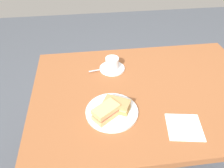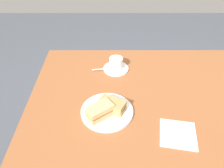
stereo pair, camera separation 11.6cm
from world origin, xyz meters
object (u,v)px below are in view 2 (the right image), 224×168
at_px(napkin, 178,134).
at_px(coffee_cup, 116,63).
at_px(sandwich_back, 100,111).
at_px(coffee_saucer, 116,69).
at_px(dining_table, 146,112).
at_px(sandwich_front, 112,105).
at_px(sandwich_plate, 107,111).
at_px(spoon, 104,69).

bearing_deg(napkin, coffee_cup, -61.80).
height_order(sandwich_back, coffee_saucer, sandwich_back).
distance_m(dining_table, napkin, 0.32).
distance_m(sandwich_front, napkin, 0.31).
bearing_deg(dining_table, napkin, 108.55).
bearing_deg(coffee_saucer, sandwich_plate, 82.35).
height_order(dining_table, coffee_cup, coffee_cup).
xyz_separation_m(sandwich_back, coffee_saucer, (-0.08, -0.38, -0.04)).
distance_m(dining_table, spoon, 0.35).
xyz_separation_m(sandwich_plate, napkin, (-0.30, 0.13, -0.01)).
xyz_separation_m(sandwich_front, coffee_saucer, (-0.02, -0.34, -0.03)).
xyz_separation_m(sandwich_back, napkin, (-0.33, 0.09, -0.04)).
bearing_deg(sandwich_back, sandwich_plate, -131.45).
distance_m(sandwich_front, spoon, 0.33).
bearing_deg(sandwich_back, coffee_saucer, -101.45).
bearing_deg(sandwich_back, coffee_cup, -101.43).
bearing_deg(sandwich_front, spoon, -81.34).
xyz_separation_m(sandwich_back, spoon, (-0.00, -0.37, -0.03)).
bearing_deg(napkin, sandwich_back, -15.56).
relative_size(dining_table, sandwich_plate, 4.96).
relative_size(coffee_cup, napkin, 0.71).
height_order(dining_table, sandwich_plate, sandwich_plate).
relative_size(sandwich_back, napkin, 0.89).
height_order(sandwich_plate, coffee_saucer, sandwich_plate).
relative_size(coffee_saucer, napkin, 0.98).
relative_size(spoon, napkin, 0.66).
bearing_deg(sandwich_plate, sandwich_front, -161.04).
relative_size(dining_table, sandwich_front, 9.01).
distance_m(sandwich_front, sandwich_back, 0.07).
bearing_deg(coffee_saucer, napkin, 118.32).
distance_m(sandwich_back, napkin, 0.35).
distance_m(coffee_cup, napkin, 0.54).
height_order(sandwich_plate, spoon, spoon).
bearing_deg(coffee_saucer, dining_table, 128.59).
relative_size(dining_table, coffee_cup, 11.35).
xyz_separation_m(sandwich_plate, sandwich_back, (0.03, 0.03, 0.04)).
height_order(sandwich_front, napkin, sandwich_front).
bearing_deg(coffee_cup, napkin, 118.20).
bearing_deg(coffee_cup, sandwich_front, 86.14).
bearing_deg(spoon, coffee_cup, -168.84).
xyz_separation_m(sandwich_back, coffee_cup, (-0.08, -0.38, 0.00)).
bearing_deg(coffee_saucer, spoon, 9.72).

